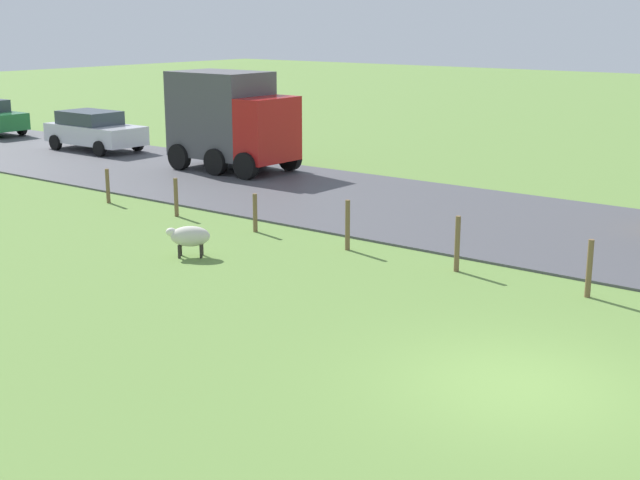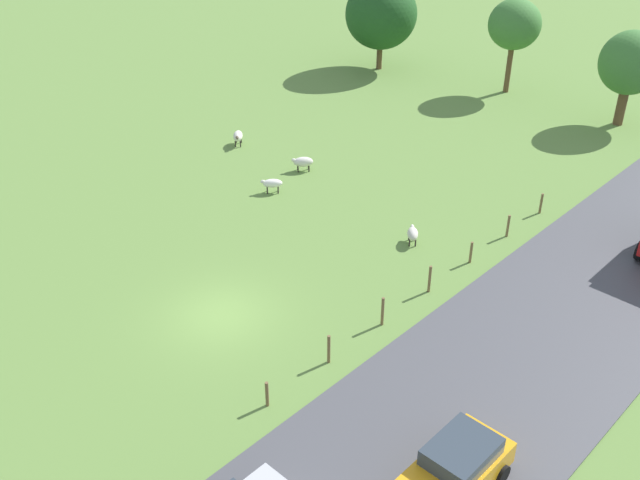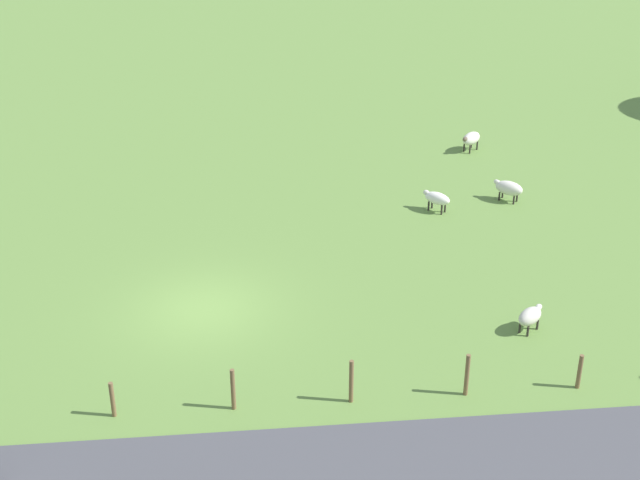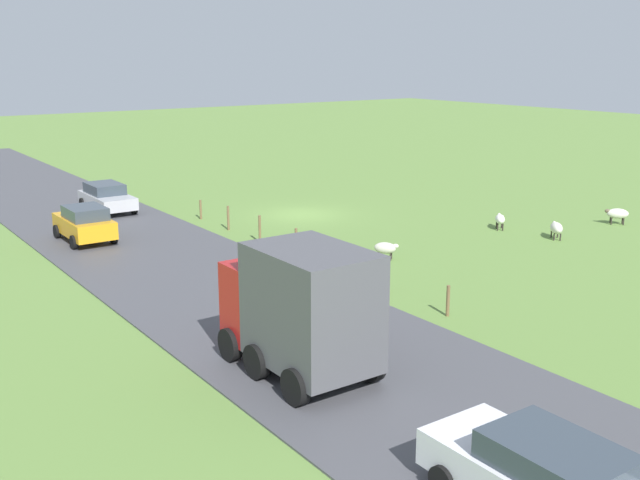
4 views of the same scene
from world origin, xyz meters
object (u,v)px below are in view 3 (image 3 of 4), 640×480
Objects in this scene: sheep_0 at (530,316)px; sheep_2 at (471,139)px; sheep_3 at (509,188)px; sheep_1 at (437,198)px.

sheep_2 is at bearing 173.05° from sheep_0.
sheep_0 is at bearing -12.02° from sheep_3.
sheep_1 is at bearing -77.78° from sheep_3.
sheep_2 is 5.18m from sheep_3.
sheep_0 is 0.91× the size of sheep_2.
sheep_0 is 0.88× the size of sheep_3.
sheep_3 is (5.17, 0.18, -0.03)m from sheep_2.
sheep_2 is at bearing -177.95° from sheep_3.
sheep_3 is at bearing 102.22° from sheep_1.
sheep_3 reaches higher than sheep_0.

